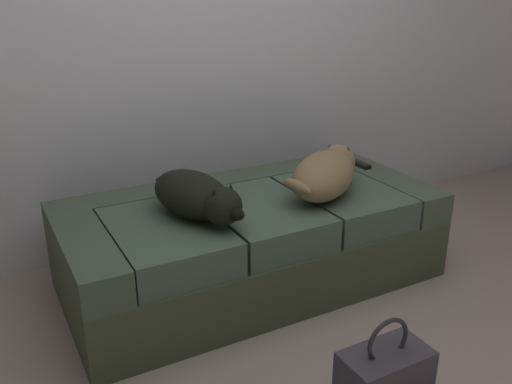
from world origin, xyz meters
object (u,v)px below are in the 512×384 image
dog_tan (326,173)px  handbag (384,379)px  tv_remote (360,164)px  dog_dark (197,196)px  couch (251,240)px

dog_tan → handbag: (-0.37, -0.90, -0.44)m
tv_remote → handbag: 1.46m
dog_tan → dog_dark: bearing=177.0°
dog_dark → handbag: (0.31, -0.94, -0.43)m
handbag → couch: bearing=89.2°
couch → tv_remote: tv_remote is taller
tv_remote → dog_tan: bearing=-147.9°
handbag → dog_dark: bearing=108.0°
dog_dark → tv_remote: size_ratio=3.90×
dog_dark → handbag: dog_dark is taller
couch → handbag: 1.04m
couch → dog_dark: dog_dark is taller
couch → dog_dark: bearing=-163.9°
dog_dark → tv_remote: dog_dark is taller
tv_remote → handbag: (-0.80, -1.18, -0.34)m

